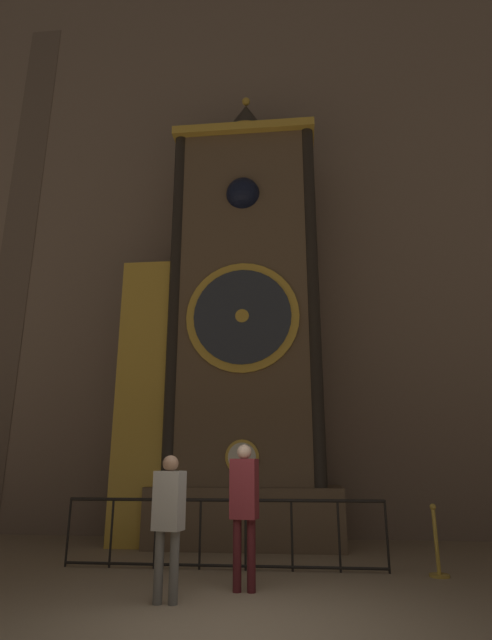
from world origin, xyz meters
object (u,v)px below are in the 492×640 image
object	(u,v)px
visitor_near	(169,513)
stanchion_post	(437,553)
visitor_far	(244,501)
clock_tower	(232,329)

from	to	relation	value
visitor_near	stanchion_post	bearing A→B (deg)	40.82
visitor_far	stanchion_post	world-z (taller)	visitor_far
visitor_near	visitor_far	xyz separation A→B (m)	(0.84, 0.64, 0.09)
stanchion_post	visitor_near	bearing A→B (deg)	-152.96
clock_tower	stanchion_post	world-z (taller)	clock_tower
stanchion_post	visitor_far	bearing A→B (deg)	-156.65
visitor_near	stanchion_post	xyz separation A→B (m)	(3.49, 1.78, -0.67)
clock_tower	visitor_near	xyz separation A→B (m)	(-0.20, -4.17, -3.37)
clock_tower	visitor_far	xyz separation A→B (m)	(0.64, -3.53, -3.28)
clock_tower	stanchion_post	size ratio (longest dim) A/B	10.59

